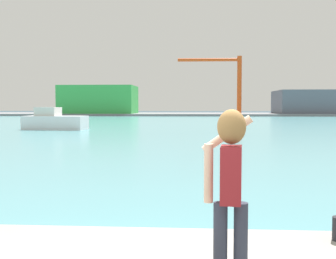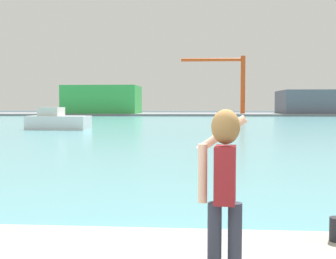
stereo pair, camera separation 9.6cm
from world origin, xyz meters
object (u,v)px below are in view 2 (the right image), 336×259
(boat_moored, at_px, (58,121))
(port_crane, at_px, (232,76))
(warehouse_left, at_px, (103,100))
(person_photographer, at_px, (224,178))
(warehouse_right, at_px, (316,102))

(boat_moored, bearing_deg, port_crane, 73.54)
(boat_moored, height_order, warehouse_left, warehouse_left)
(boat_moored, relative_size, port_crane, 0.41)
(port_crane, bearing_deg, person_photographer, -94.26)
(warehouse_left, bearing_deg, warehouse_right, 1.85)
(warehouse_left, bearing_deg, port_crane, 0.85)
(person_photographer, xyz_separation_m, boat_moored, (-13.50, 34.31, -0.76))
(boat_moored, distance_m, warehouse_left, 55.65)
(person_photographer, distance_m, boat_moored, 36.87)
(warehouse_left, distance_m, warehouse_right, 47.00)
(person_photographer, distance_m, port_crane, 90.17)
(boat_moored, xyz_separation_m, port_crane, (20.18, 55.34, 7.82))
(boat_moored, relative_size, warehouse_left, 0.36)
(boat_moored, distance_m, warehouse_right, 68.30)
(boat_moored, relative_size, warehouse_right, 0.38)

